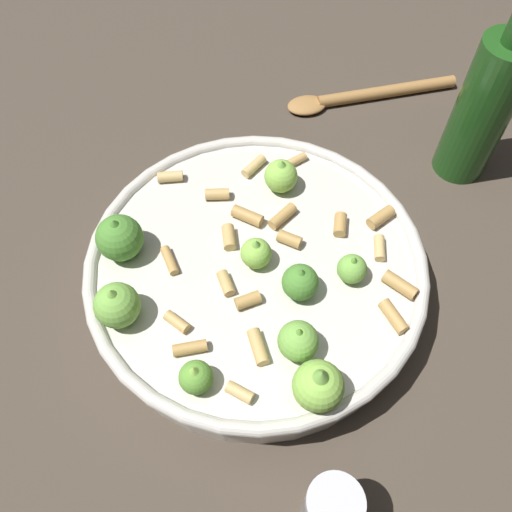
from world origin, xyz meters
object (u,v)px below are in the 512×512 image
at_px(cooking_pan, 255,273).
at_px(wooden_spoon, 362,96).
at_px(olive_oil_bottle, 484,107).
at_px(pepper_shaker, 330,509).

xyz_separation_m(cooking_pan, wooden_spoon, (-0.29, 0.15, -0.03)).
relative_size(cooking_pan, wooden_spoon, 1.43).
bearing_deg(olive_oil_bottle, cooking_pan, -56.29).
relative_size(olive_oil_bottle, wooden_spoon, 0.96).
xyz_separation_m(pepper_shaker, olive_oil_bottle, (-0.38, 0.20, 0.05)).
relative_size(cooking_pan, olive_oil_bottle, 1.50).
xyz_separation_m(cooking_pan, olive_oil_bottle, (-0.17, 0.25, 0.06)).
xyz_separation_m(pepper_shaker, wooden_spoon, (-0.50, 0.09, -0.03)).
bearing_deg(pepper_shaker, wooden_spoon, 169.39).
distance_m(cooking_pan, olive_oil_bottle, 0.31).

